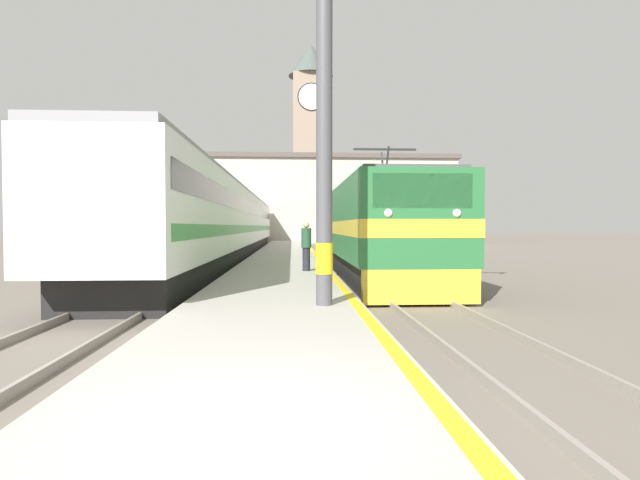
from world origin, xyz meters
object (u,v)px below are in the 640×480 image
Objects in this scene: passenger_train at (231,222)px; catenary_mast at (327,76)px; locomotive_train at (364,229)px; person_on_platform at (306,245)px; clock_tower at (311,136)px.

passenger_train is 4.81× the size of catenary_mast.
locomotive_train reaches higher than person_on_platform.
catenary_mast is (4.46, -21.32, 2.62)m from passenger_train.
locomotive_train is 2.12× the size of catenary_mast.
clock_tower reaches higher than passenger_train.
clock_tower reaches higher than locomotive_train.
passenger_train is (-6.78, 10.20, 0.39)m from locomotive_train.
catenary_mast reaches higher than person_on_platform.
person_on_platform is 49.94m from clock_tower.
locomotive_train is at bearing -89.30° from clock_tower.
person_on_platform is (4.27, -13.91, -0.90)m from passenger_train.
catenary_mast is (-2.32, -11.12, 3.01)m from locomotive_train.
person_on_platform is at bearing -72.95° from passenger_train.
catenary_mast is 8.21m from person_on_platform.
clock_tower is (1.97, 48.33, 12.45)m from person_on_platform.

